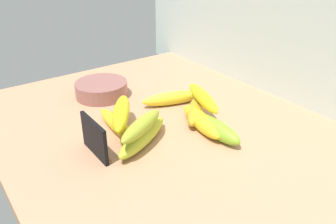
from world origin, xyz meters
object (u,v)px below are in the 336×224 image
object	(u,v)px
banana_8	(141,126)
banana_1	(143,137)
banana_2	(174,98)
banana_3	(117,125)
banana_4	(196,110)
banana_7	(203,98)
fruit_bowl	(102,89)
banana_5	(200,121)
banana_6	(121,113)
chalkboard_sign	(95,139)
banana_0	(215,128)

from	to	relation	value
banana_8	banana_1	bearing A→B (deg)	142.36
banana_2	banana_3	bearing A→B (deg)	-78.05
banana_4	banana_7	size ratio (longest dim) A/B	0.90
fruit_bowl	banana_8	world-z (taller)	banana_8
banana_5	banana_6	bearing A→B (deg)	-119.96
banana_2	banana_6	xyz separation A→B (cm)	(5.38, -19.54, 3.46)
chalkboard_sign	banana_7	distance (cm)	29.99
banana_5	banana_6	distance (cm)	19.43
banana_0	banana_8	xyz separation A→B (cm)	(-5.79, -16.85, 3.66)
banana_8	banana_5	bearing A→B (deg)	87.15
banana_0	banana_7	distance (cm)	10.30
banana_0	banana_8	size ratio (longest dim) A/B	1.03
banana_1	banana_5	xyz separation A→B (cm)	(2.16, 15.43, 0.06)
banana_4	banana_5	xyz separation A→B (cm)	(5.02, -2.72, 0.02)
banana_4	fruit_bowl	bearing A→B (deg)	-152.99
banana_0	banana_4	xyz separation A→B (cm)	(-9.99, 2.33, -0.06)
banana_0	banana_1	distance (cm)	17.35
banana_0	banana_3	xyz separation A→B (cm)	(-15.63, -17.67, -0.44)
chalkboard_sign	banana_7	world-z (taller)	chalkboard_sign
fruit_bowl	banana_5	xyz separation A→B (cm)	(31.91, 10.99, -0.11)
banana_5	banana_3	bearing A→B (deg)	-121.68
banana_2	banana_7	size ratio (longest dim) A/B	1.04
fruit_bowl	banana_4	bearing A→B (deg)	27.01
banana_5	banana_7	bearing A→B (deg)	134.05
banana_7	banana_8	size ratio (longest dim) A/B	1.14
fruit_bowl	banana_0	bearing A→B (deg)	17.15
chalkboard_sign	banana_7	bearing A→B (deg)	88.37
banana_1	banana_7	world-z (taller)	banana_7
banana_1	banana_6	distance (cm)	8.19
banana_2	chalkboard_sign	bearing A→B (deg)	-70.55
banana_0	banana_8	world-z (taller)	banana_8
banana_2	banana_0	bearing A→B (deg)	-7.31
banana_5	banana_7	world-z (taller)	banana_7
banana_6	banana_8	world-z (taller)	banana_8
banana_2	banana_5	xyz separation A→B (cm)	(14.94, -2.94, 0.22)
banana_2	banana_4	size ratio (longest dim) A/B	1.15
banana_5	banana_8	size ratio (longest dim) A/B	1.10
banana_6	fruit_bowl	bearing A→B (deg)	165.91
chalkboard_sign	fruit_bowl	world-z (taller)	chalkboard_sign
banana_4	banana_1	bearing A→B (deg)	-81.03
banana_8	fruit_bowl	bearing A→B (deg)	170.01
banana_0	banana_4	size ratio (longest dim) A/B	1.00
banana_6	banana_8	bearing A→B (deg)	0.87
fruit_bowl	banana_0	world-z (taller)	fruit_bowl
banana_4	banana_7	world-z (taller)	banana_7
chalkboard_sign	banana_0	distance (cm)	28.04
banana_0	banana_6	distance (cm)	22.58
banana_7	banana_8	distance (cm)	20.76
banana_5	banana_8	world-z (taller)	banana_8
banana_0	banana_2	bearing A→B (deg)	172.69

